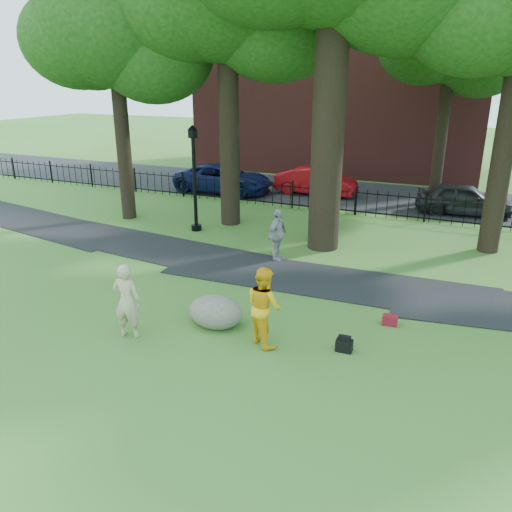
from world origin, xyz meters
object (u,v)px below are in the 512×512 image
at_px(lamppost, 195,180).
at_px(red_sedan, 316,181).
at_px(woman, 127,301).
at_px(man, 264,306).
at_px(boulder, 216,310).

distance_m(lamppost, red_sedan, 8.68).
distance_m(woman, man, 3.22).
xyz_separation_m(woman, red_sedan, (-0.56, 16.50, -0.21)).
bearing_deg(boulder, red_sedan, 98.17).
bearing_deg(man, boulder, 22.43).
height_order(boulder, red_sedan, red_sedan).
xyz_separation_m(woman, lamppost, (-3.00, 8.28, 1.12)).
bearing_deg(woman, man, -173.62).
height_order(lamppost, red_sedan, lamppost).
bearing_deg(man, lamppost, -14.79).
height_order(woman, lamppost, lamppost).
bearing_deg(boulder, woman, -140.55).
xyz_separation_m(man, lamppost, (-6.06, 7.28, 1.10)).
bearing_deg(lamppost, woman, -55.55).
bearing_deg(boulder, man, -13.01).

